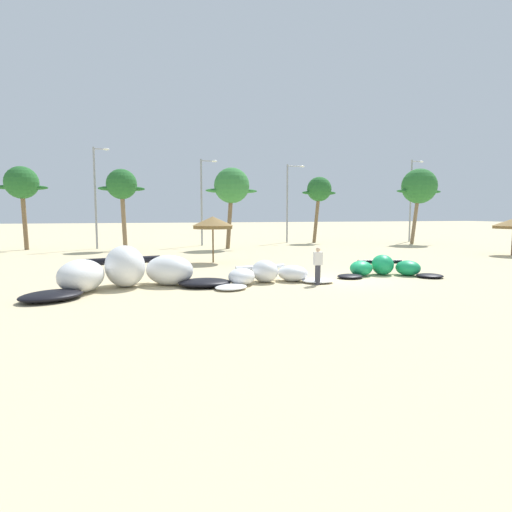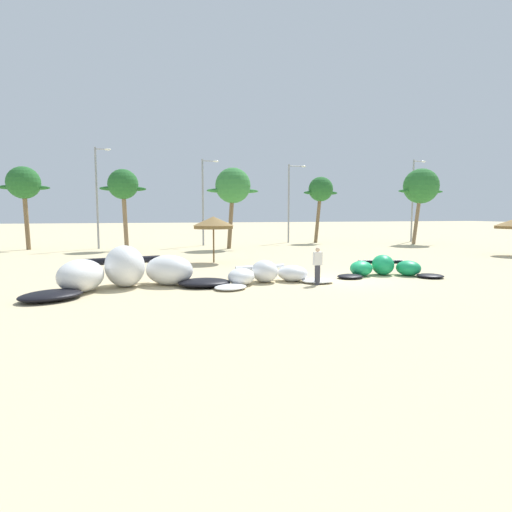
{
  "view_description": "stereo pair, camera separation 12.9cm",
  "coord_description": "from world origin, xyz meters",
  "px_view_note": "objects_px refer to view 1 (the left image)",
  "views": [
    {
      "loc": [
        -9.68,
        -17.59,
        3.04
      ],
      "look_at": [
        -3.77,
        2.0,
        1.0
      ],
      "focal_mm": 29.68,
      "sensor_mm": 36.0,
      "label": 1
    },
    {
      "loc": [
        -9.56,
        -17.63,
        3.04
      ],
      "look_at": [
        -3.77,
        2.0,
        1.0
      ],
      "focal_mm": 29.68,
      "sensor_mm": 36.0,
      "label": 2
    }
  ],
  "objects_px": {
    "lamppost_east": "(412,196)",
    "palm_leftmost": "(22,184)",
    "kite_left": "(268,275)",
    "palm_left": "(122,186)",
    "kite_far_left": "(127,272)",
    "kite_left_of_center": "(384,268)",
    "person_near_kites": "(318,266)",
    "palm_center_right": "(419,187)",
    "palm_left_of_gap": "(232,186)",
    "lamppost_west_center": "(203,197)",
    "lamppost_west": "(96,193)",
    "beach_umbrella_near_van": "(213,223)",
    "palm_center_left": "(319,190)",
    "lamppost_east_center": "(289,198)"
  },
  "relations": [
    {
      "from": "lamppost_east",
      "to": "palm_leftmost",
      "type": "bearing_deg",
      "value": 179.82
    },
    {
      "from": "kite_left",
      "to": "palm_left",
      "type": "relative_size",
      "value": 0.85
    },
    {
      "from": "kite_far_left",
      "to": "palm_leftmost",
      "type": "xyz_separation_m",
      "value": [
        -8.36,
        21.99,
        4.88
      ]
    },
    {
      "from": "kite_left_of_center",
      "to": "palm_leftmost",
      "type": "relative_size",
      "value": 0.75
    },
    {
      "from": "kite_far_left",
      "to": "person_near_kites",
      "type": "relative_size",
      "value": 5.08
    },
    {
      "from": "palm_center_right",
      "to": "palm_left",
      "type": "bearing_deg",
      "value": 177.72
    },
    {
      "from": "palm_leftmost",
      "to": "person_near_kites",
      "type": "bearing_deg",
      "value": -55.29
    },
    {
      "from": "palm_left_of_gap",
      "to": "lamppost_west_center",
      "type": "relative_size",
      "value": 0.86
    },
    {
      "from": "person_near_kites",
      "to": "palm_leftmost",
      "type": "bearing_deg",
      "value": 124.71
    },
    {
      "from": "kite_left",
      "to": "lamppost_west_center",
      "type": "relative_size",
      "value": 0.7
    },
    {
      "from": "kite_far_left",
      "to": "lamppost_east",
      "type": "distance_m",
      "value": 37.31
    },
    {
      "from": "person_near_kites",
      "to": "palm_center_right",
      "type": "height_order",
      "value": "palm_center_right"
    },
    {
      "from": "lamppost_west_center",
      "to": "lamppost_east",
      "type": "xyz_separation_m",
      "value": [
        22.92,
        -0.72,
        0.34
      ]
    },
    {
      "from": "kite_left_of_center",
      "to": "lamppost_west",
      "type": "xyz_separation_m",
      "value": [
        -14.63,
        21.32,
        4.47
      ]
    },
    {
      "from": "beach_umbrella_near_van",
      "to": "palm_center_left",
      "type": "xyz_separation_m",
      "value": [
        14.26,
        15.0,
        3.0
      ]
    },
    {
      "from": "palm_left",
      "to": "lamppost_west_center",
      "type": "distance_m",
      "value": 7.96
    },
    {
      "from": "palm_center_right",
      "to": "lamppost_east",
      "type": "height_order",
      "value": "lamppost_east"
    },
    {
      "from": "kite_far_left",
      "to": "person_near_kites",
      "type": "xyz_separation_m",
      "value": [
        7.85,
        -1.42,
        0.16
      ]
    },
    {
      "from": "lamppost_east_center",
      "to": "lamppost_east",
      "type": "distance_m",
      "value": 13.69
    },
    {
      "from": "lamppost_east",
      "to": "palm_left_of_gap",
      "type": "bearing_deg",
      "value": -170.2
    },
    {
      "from": "beach_umbrella_near_van",
      "to": "palm_left",
      "type": "xyz_separation_m",
      "value": [
        -5.48,
        11.56,
        2.9
      ]
    },
    {
      "from": "palm_left_of_gap",
      "to": "kite_left",
      "type": "bearing_deg",
      "value": -98.75
    },
    {
      "from": "lamppost_east_center",
      "to": "palm_center_right",
      "type": "bearing_deg",
      "value": -25.89
    },
    {
      "from": "lamppost_west",
      "to": "palm_left_of_gap",
      "type": "bearing_deg",
      "value": -15.75
    },
    {
      "from": "kite_left_of_center",
      "to": "palm_leftmost",
      "type": "bearing_deg",
      "value": 133.12
    },
    {
      "from": "palm_center_right",
      "to": "lamppost_west",
      "type": "relative_size",
      "value": 0.87
    },
    {
      "from": "palm_left",
      "to": "lamppost_east_center",
      "type": "height_order",
      "value": "lamppost_east_center"
    },
    {
      "from": "kite_left",
      "to": "palm_leftmost",
      "type": "bearing_deg",
      "value": 122.53
    },
    {
      "from": "palm_left",
      "to": "kite_left_of_center",
      "type": "bearing_deg",
      "value": -57.43
    },
    {
      "from": "lamppost_east",
      "to": "palm_left",
      "type": "bearing_deg",
      "value": -175.81
    },
    {
      "from": "kite_left",
      "to": "lamppost_east_center",
      "type": "xyz_separation_m",
      "value": [
        10.53,
        24.65,
        4.29
      ]
    },
    {
      "from": "kite_far_left",
      "to": "palm_left",
      "type": "distance_m",
      "value": 20.22
    },
    {
      "from": "kite_left",
      "to": "palm_center_left",
      "type": "distance_m",
      "value": 27.56
    },
    {
      "from": "palm_left",
      "to": "lamppost_west",
      "type": "height_order",
      "value": "lamppost_west"
    },
    {
      "from": "palm_left",
      "to": "palm_left_of_gap",
      "type": "bearing_deg",
      "value": -8.93
    },
    {
      "from": "lamppost_west",
      "to": "person_near_kites",
      "type": "bearing_deg",
      "value": -65.64
    },
    {
      "from": "palm_center_right",
      "to": "lamppost_east",
      "type": "relative_size",
      "value": 0.85
    },
    {
      "from": "kite_left_of_center",
      "to": "palm_center_left",
      "type": "relative_size",
      "value": 0.76
    },
    {
      "from": "kite_left",
      "to": "lamppost_west_center",
      "type": "height_order",
      "value": "lamppost_west_center"
    },
    {
      "from": "palm_center_left",
      "to": "lamppost_east_center",
      "type": "relative_size",
      "value": 0.84
    },
    {
      "from": "lamppost_west",
      "to": "lamppost_east_center",
      "type": "distance_m",
      "value": 19.14
    },
    {
      "from": "beach_umbrella_near_van",
      "to": "kite_left",
      "type": "bearing_deg",
      "value": -84.7
    },
    {
      "from": "palm_left_of_gap",
      "to": "palm_leftmost",
      "type": "bearing_deg",
      "value": 167.59
    },
    {
      "from": "lamppost_west_center",
      "to": "lamppost_east_center",
      "type": "bearing_deg",
      "value": 9.94
    },
    {
      "from": "lamppost_east_center",
      "to": "lamppost_east",
      "type": "relative_size",
      "value": 0.92
    },
    {
      "from": "kite_far_left",
      "to": "lamppost_east_center",
      "type": "xyz_separation_m",
      "value": [
        16.45,
        24.24,
        4.0
      ]
    },
    {
      "from": "lamppost_east",
      "to": "person_near_kites",
      "type": "bearing_deg",
      "value": -133.47
    },
    {
      "from": "palm_leftmost",
      "to": "lamppost_east_center",
      "type": "distance_m",
      "value": 24.93
    },
    {
      "from": "kite_left_of_center",
      "to": "palm_center_left",
      "type": "bearing_deg",
      "value": 72.55
    },
    {
      "from": "lamppost_west_center",
      "to": "lamppost_east",
      "type": "relative_size",
      "value": 0.92
    }
  ]
}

